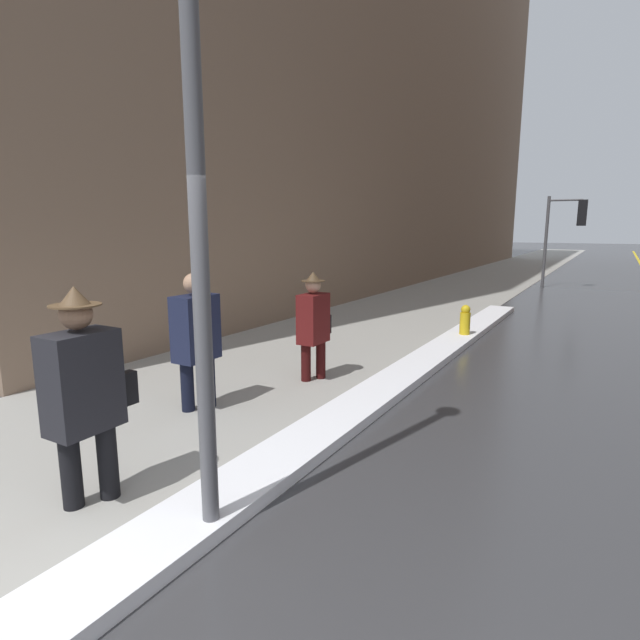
% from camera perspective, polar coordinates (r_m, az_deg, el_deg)
% --- Properties ---
extents(ground_plane, '(160.00, 160.00, 0.00)m').
position_cam_1_polar(ground_plane, '(3.68, -31.30, -27.48)').
color(ground_plane, '#38383A').
extents(sidewalk_slab, '(4.00, 80.00, 0.01)m').
position_cam_1_polar(sidewalk_slab, '(17.03, 14.39, 2.84)').
color(sidewalk_slab, '#9E9B93').
rests_on(sidewalk_slab, ground).
extents(snow_bank_curb, '(0.61, 13.60, 0.12)m').
position_cam_1_polar(snow_bank_curb, '(7.72, 10.48, -5.59)').
color(snow_bank_curb, white).
rests_on(snow_bank_curb, ground).
extents(lamp_post, '(0.28, 0.28, 5.61)m').
position_cam_1_polar(lamp_post, '(3.55, -14.62, 28.78)').
color(lamp_post, '#515156').
rests_on(lamp_post, ground).
extents(traffic_light_near, '(1.31, 0.36, 3.30)m').
position_cam_1_polar(traffic_light_near, '(20.18, 26.58, 9.95)').
color(traffic_light_near, '#515156').
rests_on(traffic_light_near, ground).
extents(pedestrian_with_shoulder_bag, '(0.37, 0.75, 1.75)m').
position_cam_1_polar(pedestrian_with_shoulder_bag, '(4.29, -25.36, -7.11)').
color(pedestrian_with_shoulder_bag, black).
rests_on(pedestrian_with_shoulder_bag, ground).
extents(pedestrian_in_glasses, '(0.32, 0.54, 1.66)m').
position_cam_1_polar(pedestrian_in_glasses, '(6.09, -13.98, -1.71)').
color(pedestrian_in_glasses, black).
rests_on(pedestrian_in_glasses, ground).
extents(pedestrian_in_fedora, '(0.34, 0.70, 1.58)m').
position_cam_1_polar(pedestrian_in_fedora, '(7.09, -0.71, -0.23)').
color(pedestrian_in_fedora, '#340C0C').
rests_on(pedestrian_in_fedora, ground).
extents(fire_hydrant, '(0.20, 0.20, 0.70)m').
position_cam_1_polar(fire_hydrant, '(10.16, 16.23, -0.31)').
color(fire_hydrant, gold).
rests_on(fire_hydrant, ground).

